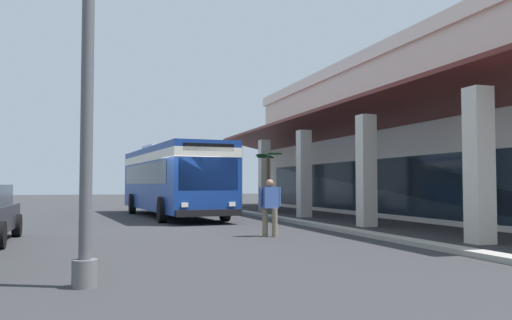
{
  "coord_description": "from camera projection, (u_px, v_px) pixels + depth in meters",
  "views": [
    {
      "loc": [
        19.31,
        -3.4,
        1.48
      ],
      "look_at": [
        -3.57,
        3.86,
        2.57
      ],
      "focal_mm": 37.34,
      "sensor_mm": 36.0,
      "label": 1
    }
  ],
  "objects": [
    {
      "name": "plaza_building",
      "position": [
        451.0,
        136.0,
        26.57
      ],
      "size": [
        28.55,
        13.52,
        7.74
      ],
      "color": "beige",
      "rests_on": "ground"
    },
    {
      "name": "pedestrian",
      "position": [
        270.0,
        205.0,
        15.05
      ],
      "size": [
        0.37,
        0.67,
        1.62
      ],
      "color": "#726651",
      "rests_on": "ground"
    },
    {
      "name": "transit_bus",
      "position": [
        172.0,
        176.0,
        24.31
      ],
      "size": [
        11.39,
        3.53,
        3.34
      ],
      "color": "navy",
      "rests_on": "ground"
    },
    {
      "name": "potted_palm",
      "position": [
        268.0,
        197.0,
        28.0
      ],
      "size": [
        1.66,
        1.47,
        3.17
      ],
      "color": "gray",
      "rests_on": "ground"
    },
    {
      "name": "curb_strip",
      "position": [
        269.0,
        216.0,
        23.49
      ],
      "size": [
        33.91,
        0.5,
        0.12
      ],
      "primitive_type": "cube",
      "color": "#9E998E",
      "rests_on": "ground"
    },
    {
      "name": "ground",
      "position": [
        379.0,
        220.0,
        21.76
      ],
      "size": [
        120.0,
        120.0,
        0.0
      ],
      "primitive_type": "plane",
      "color": "#2D2D30"
    }
  ]
}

